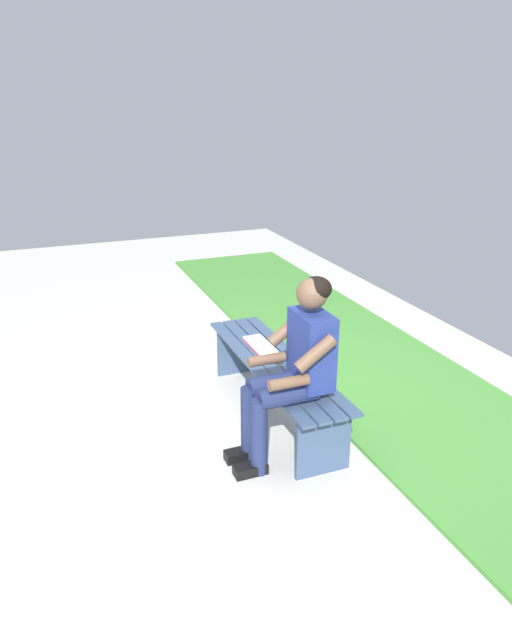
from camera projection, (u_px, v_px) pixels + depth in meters
name	position (u px, v px, depth m)	size (l,w,h in m)	color
ground_plane	(118.00, 374.00, 5.25)	(10.00, 7.00, 0.04)	beige
grass_strip	(398.00, 388.00, 4.93)	(9.00, 1.52, 0.03)	#478C38
bench_near	(275.00, 374.00, 4.42)	(1.84, 0.44, 0.46)	#384C6B
person_seated	(294.00, 364.00, 3.79)	(0.50, 0.69, 1.26)	navy
apple	(280.00, 358.00, 4.34)	(0.08, 0.08, 0.08)	gold
book_open	(260.00, 346.00, 4.62)	(0.41, 0.16, 0.02)	white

